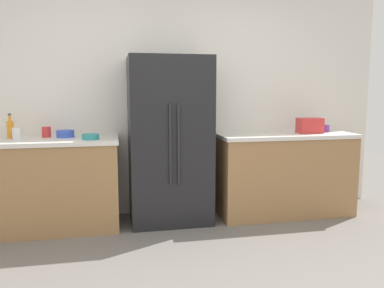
{
  "coord_description": "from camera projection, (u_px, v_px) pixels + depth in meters",
  "views": [
    {
      "loc": [
        -0.59,
        -2.36,
        1.38
      ],
      "look_at": [
        -0.01,
        0.47,
        0.97
      ],
      "focal_mm": 36.13,
      "sensor_mm": 36.0,
      "label": 1
    }
  ],
  "objects": [
    {
      "name": "kitchen_back_panel",
      "position": [
        166.0,
        96.0,
        4.31
      ],
      "size": [
        5.02,
        0.1,
        2.62
      ],
      "primitive_type": "cube",
      "color": "silver",
      "rests_on": "ground_plane"
    },
    {
      "name": "counter_right",
      "position": [
        283.0,
        173.0,
        4.32
      ],
      "size": [
        1.5,
        0.66,
        0.91
      ],
      "color": "#9E7247",
      "rests_on": "ground_plane"
    },
    {
      "name": "cup_a",
      "position": [
        46.0,
        132.0,
        3.89
      ],
      "size": [
        0.09,
        0.09,
        0.1
      ],
      "primitive_type": "cylinder",
      "color": "red",
      "rests_on": "counter_left"
    },
    {
      "name": "counter_left",
      "position": [
        48.0,
        184.0,
        3.82
      ],
      "size": [
        1.38,
        0.66,
        0.91
      ],
      "color": "#9E7247",
      "rests_on": "ground_plane"
    },
    {
      "name": "bowl_a",
      "position": [
        65.0,
        134.0,
        3.89
      ],
      "size": [
        0.17,
        0.17,
        0.07
      ],
      "primitive_type": "cylinder",
      "color": "blue",
      "rests_on": "counter_left"
    },
    {
      "name": "bowl_b",
      "position": [
        91.0,
        137.0,
        3.71
      ],
      "size": [
        0.16,
        0.16,
        0.05
      ],
      "primitive_type": "cylinder",
      "color": "teal",
      "rests_on": "counter_left"
    },
    {
      "name": "cup_c",
      "position": [
        326.0,
        128.0,
        4.43
      ],
      "size": [
        0.09,
        0.09,
        0.07
      ],
      "primitive_type": "cylinder",
      "color": "purple",
      "rests_on": "counter_right"
    },
    {
      "name": "cup_b",
      "position": [
        17.0,
        134.0,
        3.72
      ],
      "size": [
        0.09,
        0.09,
        0.11
      ],
      "primitive_type": "cylinder",
      "color": "white",
      "rests_on": "counter_left"
    },
    {
      "name": "refrigerator",
      "position": [
        170.0,
        141.0,
        4.01
      ],
      "size": [
        0.83,
        0.63,
        1.72
      ],
      "color": "black",
      "rests_on": "ground_plane"
    },
    {
      "name": "toaster",
      "position": [
        310.0,
        126.0,
        4.25
      ],
      "size": [
        0.27,
        0.16,
        0.17
      ],
      "primitive_type": "cube",
      "color": "red",
      "rests_on": "counter_right"
    },
    {
      "name": "bottle_a",
      "position": [
        10.0,
        129.0,
        3.8
      ],
      "size": [
        0.07,
        0.07,
        0.24
      ],
      "color": "orange",
      "rests_on": "counter_left"
    }
  ]
}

